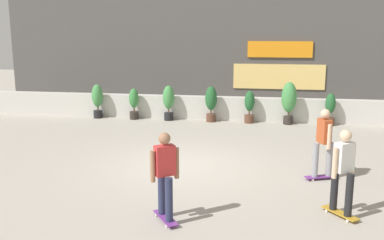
{
  "coord_description": "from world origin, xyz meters",
  "views": [
    {
      "loc": [
        1.96,
        -10.82,
        3.53
      ],
      "look_at": [
        0.0,
        1.5,
        0.9
      ],
      "focal_mm": 41.07,
      "sensor_mm": 36.0,
      "label": 1
    }
  ],
  "objects_px": {
    "potted_plant_6": "(330,109)",
    "skater_far_left": "(343,169)",
    "potted_plant_4": "(249,106)",
    "potted_plant_1": "(134,103)",
    "potted_plant_2": "(169,101)",
    "potted_plant_0": "(97,99)",
    "skater_mid_plaza": "(165,173)",
    "skater_far_right": "(324,141)",
    "potted_plant_5": "(289,100)",
    "potted_plant_3": "(211,102)"
  },
  "relations": [
    {
      "from": "potted_plant_4",
      "to": "potted_plant_5",
      "type": "bearing_deg",
      "value": 0.0
    },
    {
      "from": "skater_far_right",
      "to": "skater_far_left",
      "type": "height_order",
      "value": "same"
    },
    {
      "from": "potted_plant_6",
      "to": "skater_far_right",
      "type": "distance_m",
      "value": 6.19
    },
    {
      "from": "potted_plant_0",
      "to": "potted_plant_2",
      "type": "xyz_separation_m",
      "value": [
        2.88,
        0.0,
        0.01
      ]
    },
    {
      "from": "skater_far_right",
      "to": "potted_plant_4",
      "type": "bearing_deg",
      "value": 107.25
    },
    {
      "from": "potted_plant_2",
      "to": "potted_plant_4",
      "type": "distance_m",
      "value": 3.11
    },
    {
      "from": "potted_plant_1",
      "to": "potted_plant_6",
      "type": "distance_m",
      "value": 7.42
    },
    {
      "from": "potted_plant_1",
      "to": "potted_plant_6",
      "type": "xyz_separation_m",
      "value": [
        7.42,
        -0.0,
        -0.01
      ]
    },
    {
      "from": "potted_plant_1",
      "to": "skater_far_left",
      "type": "distance_m",
      "value": 10.45
    },
    {
      "from": "potted_plant_1",
      "to": "potted_plant_3",
      "type": "relative_size",
      "value": 0.89
    },
    {
      "from": "potted_plant_2",
      "to": "skater_far_right",
      "type": "xyz_separation_m",
      "value": [
        5.0,
        -6.09,
        0.17
      ]
    },
    {
      "from": "potted_plant_4",
      "to": "potted_plant_0",
      "type": "bearing_deg",
      "value": 180.0
    },
    {
      "from": "potted_plant_5",
      "to": "potted_plant_3",
      "type": "bearing_deg",
      "value": -180.0
    },
    {
      "from": "potted_plant_1",
      "to": "skater_mid_plaza",
      "type": "height_order",
      "value": "skater_mid_plaza"
    },
    {
      "from": "potted_plant_0",
      "to": "skater_mid_plaza",
      "type": "xyz_separation_m",
      "value": [
        4.71,
        -8.93,
        0.18
      ]
    },
    {
      "from": "potted_plant_0",
      "to": "skater_far_left",
      "type": "distance_m",
      "value": 11.43
    },
    {
      "from": "potted_plant_3",
      "to": "potted_plant_4",
      "type": "height_order",
      "value": "potted_plant_3"
    },
    {
      "from": "skater_far_right",
      "to": "skater_far_left",
      "type": "relative_size",
      "value": 1.0
    },
    {
      "from": "potted_plant_4",
      "to": "skater_far_right",
      "type": "xyz_separation_m",
      "value": [
        1.89,
        -6.09,
        0.29
      ]
    },
    {
      "from": "potted_plant_4",
      "to": "potted_plant_5",
      "type": "xyz_separation_m",
      "value": [
        1.44,
        0.0,
        0.27
      ]
    },
    {
      "from": "potted_plant_2",
      "to": "potted_plant_5",
      "type": "bearing_deg",
      "value": 0.0
    },
    {
      "from": "potted_plant_0",
      "to": "potted_plant_1",
      "type": "xyz_separation_m",
      "value": [
        1.49,
        0.0,
        -0.11
      ]
    },
    {
      "from": "potted_plant_4",
      "to": "skater_far_left",
      "type": "bearing_deg",
      "value": -76.44
    },
    {
      "from": "potted_plant_1",
      "to": "potted_plant_4",
      "type": "bearing_deg",
      "value": -0.0
    },
    {
      "from": "potted_plant_5",
      "to": "skater_far_right",
      "type": "bearing_deg",
      "value": -85.77
    },
    {
      "from": "potted_plant_3",
      "to": "skater_far_left",
      "type": "distance_m",
      "value": 8.89
    },
    {
      "from": "potted_plant_0",
      "to": "potted_plant_2",
      "type": "distance_m",
      "value": 2.88
    },
    {
      "from": "potted_plant_6",
      "to": "skater_far_left",
      "type": "height_order",
      "value": "skater_far_left"
    },
    {
      "from": "potted_plant_2",
      "to": "potted_plant_3",
      "type": "relative_size",
      "value": 1.0
    },
    {
      "from": "potted_plant_2",
      "to": "potted_plant_6",
      "type": "relative_size",
      "value": 1.13
    },
    {
      "from": "potted_plant_1",
      "to": "potted_plant_2",
      "type": "distance_m",
      "value": 1.39
    },
    {
      "from": "potted_plant_2",
      "to": "skater_far_left",
      "type": "relative_size",
      "value": 0.8
    },
    {
      "from": "potted_plant_6",
      "to": "skater_mid_plaza",
      "type": "bearing_deg",
      "value": -115.2
    },
    {
      "from": "skater_mid_plaza",
      "to": "potted_plant_4",
      "type": "bearing_deg",
      "value": 81.89
    },
    {
      "from": "potted_plant_0",
      "to": "potted_plant_2",
      "type": "height_order",
      "value": "potted_plant_2"
    },
    {
      "from": "potted_plant_4",
      "to": "potted_plant_6",
      "type": "distance_m",
      "value": 2.93
    },
    {
      "from": "skater_far_left",
      "to": "potted_plant_6",
      "type": "bearing_deg",
      "value": 83.36
    },
    {
      "from": "potted_plant_5",
      "to": "skater_mid_plaza",
      "type": "bearing_deg",
      "value": -106.9
    },
    {
      "from": "potted_plant_1",
      "to": "skater_far_left",
      "type": "xyz_separation_m",
      "value": [
        6.47,
        -8.2,
        0.29
      ]
    },
    {
      "from": "potted_plant_0",
      "to": "potted_plant_1",
      "type": "distance_m",
      "value": 1.5
    },
    {
      "from": "potted_plant_4",
      "to": "potted_plant_6",
      "type": "height_order",
      "value": "potted_plant_4"
    },
    {
      "from": "potted_plant_3",
      "to": "potted_plant_6",
      "type": "bearing_deg",
      "value": 0.0
    },
    {
      "from": "potted_plant_0",
      "to": "potted_plant_3",
      "type": "height_order",
      "value": "potted_plant_3"
    },
    {
      "from": "potted_plant_4",
      "to": "skater_far_right",
      "type": "distance_m",
      "value": 6.39
    },
    {
      "from": "potted_plant_5",
      "to": "skater_far_left",
      "type": "distance_m",
      "value": 8.21
    },
    {
      "from": "potted_plant_4",
      "to": "potted_plant_6",
      "type": "xyz_separation_m",
      "value": [
        2.93,
        0.0,
        -0.02
      ]
    },
    {
      "from": "potted_plant_0",
      "to": "potted_plant_5",
      "type": "bearing_deg",
      "value": 0.0
    },
    {
      "from": "potted_plant_3",
      "to": "potted_plant_5",
      "type": "relative_size",
      "value": 0.86
    },
    {
      "from": "potted_plant_2",
      "to": "skater_far_left",
      "type": "distance_m",
      "value": 9.65
    },
    {
      "from": "potted_plant_1",
      "to": "skater_far_left",
      "type": "relative_size",
      "value": 0.71
    }
  ]
}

